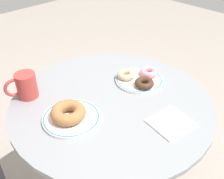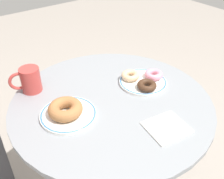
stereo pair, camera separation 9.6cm
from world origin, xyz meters
The scene contains 9 objects.
cafe_table centered at (0.00, 0.00, 0.53)m, with size 0.76×0.76×0.77m.
plate_left centered at (-0.17, 0.02, 0.78)m, with size 0.20×0.20×0.01m.
plate_right centered at (0.17, 0.01, 0.78)m, with size 0.20×0.20×0.01m.
donut_cinnamon centered at (-0.18, 0.02, 0.80)m, with size 0.12×0.12×0.04m, color #A36B3D.
donut_pink_frosted centered at (0.23, 0.01, 0.79)m, with size 0.08×0.08×0.03m, color pink.
donut_glazed centered at (0.15, 0.06, 0.79)m, with size 0.08×0.08×0.03m, color #E0B789.
donut_chocolate centered at (0.15, -0.03, 0.79)m, with size 0.08×0.08×0.03m, color #422819.
paper_napkin centered at (0.05, -0.23, 0.77)m, with size 0.13×0.12×0.01m, color white.
coffee_mug centered at (-0.22, 0.24, 0.82)m, with size 0.12×0.08×0.10m.
Camera 2 is at (-0.47, -0.63, 1.37)m, focal length 41.81 mm.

